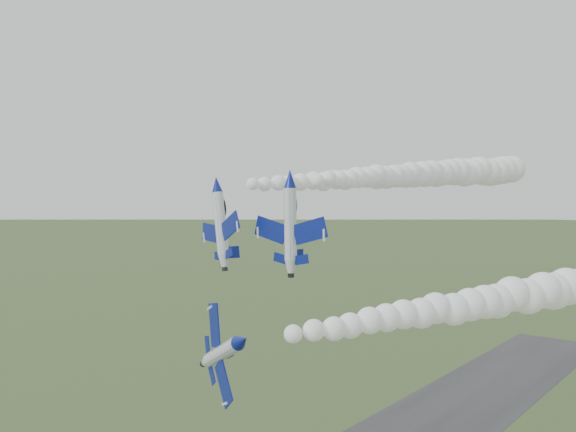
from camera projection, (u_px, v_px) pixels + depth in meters
name	position (u px, v px, depth m)	size (l,w,h in m)	color
jet_lead	(241.00, 341.00, 58.40)	(7.22, 11.74, 9.30)	silver
smoke_trail_jet_lead	(534.00, 293.00, 73.62)	(5.65, 66.68, 5.65)	white
jet_pair_left	(216.00, 184.00, 88.88)	(10.92, 12.87, 3.76)	silver
smoke_trail_jet_pair_left	(400.00, 176.00, 107.82)	(5.16, 62.68, 5.16)	white
jet_pair_right	(289.00, 178.00, 81.35)	(11.47, 13.81, 3.40)	silver
smoke_trail_jet_pair_right	(433.00, 174.00, 112.09)	(5.92, 73.20, 5.92)	white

